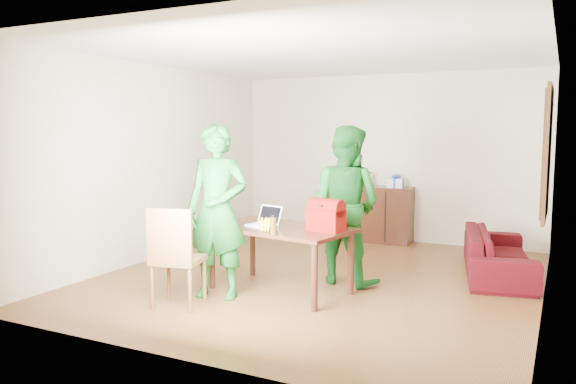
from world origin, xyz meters
The scene contains 10 objects.
room centered at (0.01, 0.13, 1.31)m, with size 5.20×5.70×2.90m.
table centered at (-0.17, -0.72, 0.64)m, with size 1.69×1.14×0.73m.
chair centered at (-0.86, -1.66, 0.30)m, with size 0.56×0.55×1.04m.
person_near centered at (-0.68, -1.20, 0.94)m, with size 0.69×0.45×1.88m, color #145B1D.
person_far centered at (0.34, -0.03, 0.93)m, with size 0.90×0.70×1.86m, color #13581A.
laptop centered at (-0.37, -0.77, 0.78)m, with size 0.36×0.29×0.22m.
bananas centered at (-0.17, -1.05, 0.76)m, with size 0.16×0.10×0.06m, color yellow, non-canonical shape.
bottle centered at (-0.04, -1.12, 0.83)m, with size 0.07×0.07×0.20m, color #503612.
red_bag centered at (0.40, -0.75, 0.87)m, with size 0.38×0.22×0.28m, color #6B0C07.
sofa centered at (1.95, 1.10, 0.28)m, with size 1.91×0.75×0.56m, color #3A0907.
Camera 1 is at (2.64, -6.19, 1.80)m, focal length 35.00 mm.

